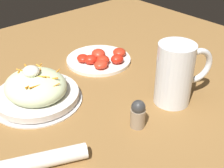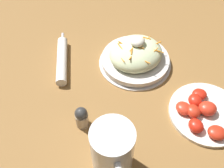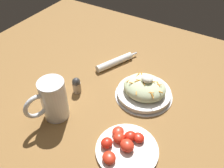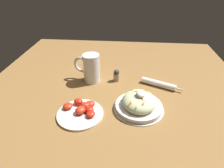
{
  "view_description": "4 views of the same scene",
  "coord_description": "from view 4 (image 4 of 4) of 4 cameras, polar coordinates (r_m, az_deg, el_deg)",
  "views": [
    {
      "loc": [
        0.43,
        -0.41,
        0.45
      ],
      "look_at": [
        -0.04,
        0.01,
        0.06
      ],
      "focal_mm": 48.96,
      "sensor_mm": 36.0,
      "label": 1
    },
    {
      "loc": [
        0.16,
        0.33,
        0.59
      ],
      "look_at": [
        -0.05,
        -0.04,
        0.06
      ],
      "focal_mm": 40.65,
      "sensor_mm": 36.0,
      "label": 2
    },
    {
      "loc": [
        -0.43,
        0.53,
        0.68
      ],
      "look_at": [
        -0.08,
        -0.04,
        0.08
      ],
      "focal_mm": 38.43,
      "sensor_mm": 36.0,
      "label": 3
    },
    {
      "loc": [
        -0.87,
        -0.06,
        0.57
      ],
      "look_at": [
        -0.08,
        0.01,
        0.06
      ],
      "focal_mm": 30.51,
      "sensor_mm": 36.0,
      "label": 4
    }
  ],
  "objects": [
    {
      "name": "salt_shaker",
      "position": [
        1.07,
        1.07,
        2.63
      ],
      "size": [
        0.03,
        0.03,
        0.07
      ],
      "color": "gray",
      "rests_on": "ground_plane"
    },
    {
      "name": "ground_plane",
      "position": [
        1.04,
        1.05,
        -0.79
      ],
      "size": [
        1.43,
        1.43,
        0.0
      ],
      "primitive_type": "plane",
      "color": "olive"
    },
    {
      "name": "beer_mug",
      "position": [
        1.06,
        -6.32,
        4.34
      ],
      "size": [
        0.09,
        0.15,
        0.16
      ],
      "color": "white",
      "rests_on": "ground_plane"
    },
    {
      "name": "salad_plate",
      "position": [
        0.87,
        8.08,
        -5.78
      ],
      "size": [
        0.23,
        0.23,
        0.1
      ],
      "color": "silver",
      "rests_on": "ground_plane"
    },
    {
      "name": "napkin_roll",
      "position": [
        1.06,
        13.82,
        0.05
      ],
      "size": [
        0.11,
        0.21,
        0.03
      ],
      "color": "white",
      "rests_on": "ground_plane"
    },
    {
      "name": "tomato_plate",
      "position": [
        0.86,
        -9.22,
        -8.03
      ],
      "size": [
        0.2,
        0.2,
        0.04
      ],
      "color": "white",
      "rests_on": "ground_plane"
    }
  ]
}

